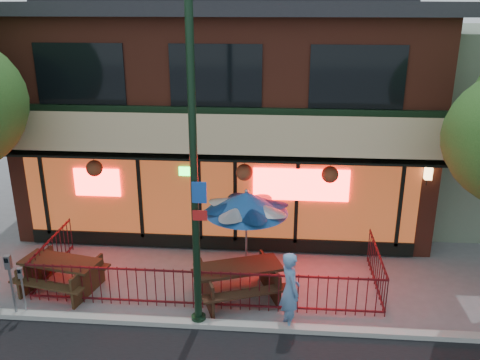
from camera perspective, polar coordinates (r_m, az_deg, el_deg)
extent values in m
plane|color=gray|center=(12.18, -4.34, -14.65)|extent=(80.00, 80.00, 0.00)
cube|color=#999993|center=(11.74, -4.74, -15.76)|extent=(80.00, 0.25, 0.12)
cube|color=maroon|center=(17.59, -0.96, 7.78)|extent=(12.00, 8.00, 6.50)
cube|color=#59230F|center=(14.21, -2.53, -1.88)|extent=(11.00, 0.06, 2.60)
cube|color=#FF0C0C|center=(13.88, 6.86, -0.54)|extent=(2.60, 0.04, 0.90)
cube|color=#FF0C0C|center=(14.82, -15.75, -0.26)|extent=(1.30, 0.04, 0.80)
cube|color=tan|center=(13.17, -2.92, 5.08)|extent=(12.20, 1.33, 1.26)
cube|color=black|center=(14.27, -17.52, 11.28)|extent=(2.40, 0.06, 1.60)
cube|color=black|center=(13.36, -2.75, 11.63)|extent=(2.40, 0.06, 1.60)
cube|color=black|center=(13.38, 13.04, 11.17)|extent=(2.40, 0.06, 1.60)
cube|color=black|center=(14.75, -2.47, -6.99)|extent=(11.00, 0.12, 0.40)
cube|color=#FFC672|center=(14.19, 20.38, 0.70)|extent=(0.18, 0.18, 0.32)
cube|color=#4D1017|center=(11.85, -4.31, -10.30)|extent=(8.40, 0.04, 0.04)
cube|color=#4D1017|center=(12.28, -4.21, -13.66)|extent=(8.40, 0.04, 0.04)
cube|color=#4D1017|center=(14.16, -20.60, -6.36)|extent=(0.04, 2.60, 0.04)
cube|color=#4D1017|center=(13.10, 15.28, -7.91)|extent=(0.04, 2.60, 0.04)
cylinder|color=#4D1017|center=(12.08, -4.25, -12.15)|extent=(0.02, 0.02, 1.00)
cylinder|color=black|center=(10.25, -5.18, 0.47)|extent=(0.16, 0.16, 7.00)
cylinder|color=black|center=(11.80, -4.66, -15.33)|extent=(0.32, 0.32, 0.20)
cube|color=#194CB2|center=(10.19, -4.60, -1.41)|extent=(0.30, 0.02, 0.45)
cube|color=red|center=(10.38, -4.53, -3.99)|extent=(0.30, 0.02, 0.22)
cube|color=#3C2915|center=(13.95, -21.92, -9.51)|extent=(0.35, 1.37, 0.79)
cube|color=#3C2915|center=(13.14, -16.69, -10.74)|extent=(0.35, 1.37, 0.79)
cube|color=#3C2915|center=(13.34, -19.58, -8.64)|extent=(2.04, 1.17, 0.06)
cube|color=#3C2915|center=(13.09, -20.91, -10.98)|extent=(1.94, 0.68, 0.05)
cube|color=#3C2915|center=(13.90, -18.04, -8.76)|extent=(1.94, 0.68, 0.05)
cube|color=#331D12|center=(12.30, -3.81, -11.95)|extent=(0.58, 1.40, 0.84)
cube|color=#331D12|center=(12.66, 3.35, -10.94)|extent=(0.58, 1.40, 0.84)
cube|color=#331D12|center=(12.25, -0.17, -9.78)|extent=(2.21, 1.51, 0.07)
cube|color=#331D12|center=(11.90, 0.65, -12.62)|extent=(2.02, 1.01, 0.06)
cube|color=#331D12|center=(12.94, -0.92, -9.79)|extent=(2.02, 1.01, 0.06)
cylinder|color=gray|center=(13.10, 0.71, -6.40)|extent=(0.05, 0.05, 2.21)
cone|color=#1A4B92|center=(12.71, 0.73, -2.53)|extent=(2.11, 2.11, 0.55)
sphere|color=gray|center=(12.60, 0.73, -1.27)|extent=(0.10, 0.10, 0.10)
imported|color=#5C87B9|center=(11.32, 5.64, -12.19)|extent=(0.63, 0.76, 1.80)
cylinder|color=#9A9DA3|center=(12.80, -23.08, -11.90)|extent=(0.04, 0.04, 0.98)
cube|color=#9A9DA3|center=(12.52, -23.44, -9.54)|extent=(0.13, 0.11, 0.25)
cube|color=black|center=(12.46, -23.57, -9.42)|extent=(0.07, 0.02, 0.09)
cylinder|color=gray|center=(12.77, -24.13, -11.44)|extent=(0.06, 0.06, 1.26)
cube|color=gray|center=(12.42, -24.62, -8.39)|extent=(0.15, 0.13, 0.32)
cube|color=black|center=(12.34, -24.80, -8.23)|extent=(0.09, 0.01, 0.11)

